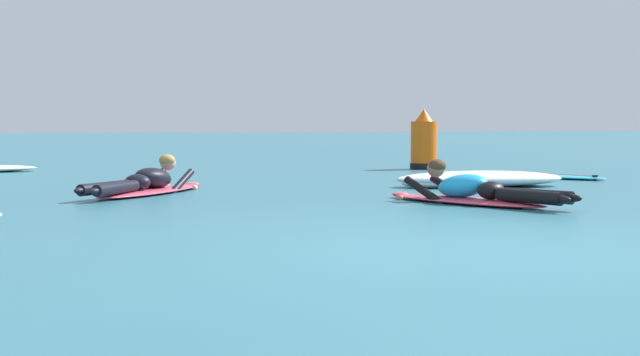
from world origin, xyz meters
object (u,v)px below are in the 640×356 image
at_px(drifting_surfboard, 552,176).
at_px(surfer_far, 147,184).
at_px(surfer_near, 473,192).
at_px(channel_marker_buoy, 424,145).

bearing_deg(drifting_surfboard, surfer_far, -164.83).
bearing_deg(surfer_far, drifting_surfboard, 15.17).
bearing_deg(surfer_far, surfer_near, -31.88).
height_order(drifting_surfboard, channel_marker_buoy, channel_marker_buoy).
bearing_deg(drifting_surfboard, surfer_near, -127.35).
distance_m(surfer_far, drifting_surfboard, 6.80).
height_order(surfer_near, drifting_surfboard, surfer_near).
height_order(surfer_far, drifting_surfboard, surfer_far).
relative_size(surfer_near, drifting_surfboard, 1.23).
distance_m(drifting_surfboard, channel_marker_buoy, 3.34).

